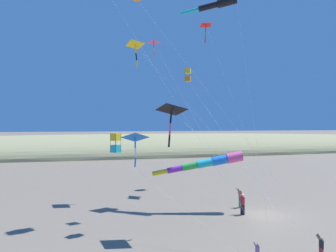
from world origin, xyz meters
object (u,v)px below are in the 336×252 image
person_adult_flyer (242,202)px  kite_delta_purple_drifting (135,138)px  kite_box_white_trailing (116,143)px  person_bystander_far (240,197)px  person_child_green_jacket (321,246)px  person_child_grey_jacket (257,251)px  kite_delta_striped_overhead (136,45)px  kite_windsock_orange_high_right (210,162)px  kite_delta_rainbow_low_near (155,44)px  kite_delta_yellow_midlevel (206,25)px  kite_box_small_distant (188,75)px  kite_windsock_black_fish_shape (217,4)px  kite_delta_blue_topmost (172,110)px

person_adult_flyer → kite_delta_purple_drifting: bearing=60.7°
kite_box_white_trailing → person_bystander_far: bearing=-75.0°
person_child_green_jacket → person_child_grey_jacket: bearing=84.9°
kite_delta_striped_overhead → kite_windsock_orange_high_right: bearing=-137.5°
person_child_grey_jacket → kite_delta_striped_overhead: bearing=16.3°
kite_windsock_orange_high_right → kite_delta_rainbow_low_near: bearing=81.6°
kite_delta_yellow_midlevel → kite_box_small_distant: kite_delta_yellow_midlevel is taller
kite_box_small_distant → kite_windsock_black_fish_shape: (-7.75, -0.48, 5.63)m
person_adult_flyer → kite_delta_rainbow_low_near: (2.31, 7.02, 13.35)m
kite_box_white_trailing → kite_delta_purple_drifting: kite_box_white_trailing is taller
person_child_grey_jacket → kite_windsock_orange_high_right: kite_windsock_orange_high_right is taller
kite_delta_yellow_midlevel → kite_box_small_distant: (2.68, 1.31, -5.31)m
person_child_grey_jacket → kite_box_white_trailing: bearing=46.1°
person_child_grey_jacket → person_bystander_far: 10.76m
kite_windsock_black_fish_shape → kite_delta_purple_drifting: bearing=88.3°
person_child_green_jacket → kite_delta_purple_drifting: (13.00, 8.82, 5.58)m
kite_windsock_black_fish_shape → kite_windsock_orange_high_right: size_ratio=1.77×
kite_delta_yellow_midlevel → person_child_green_jacket: bearing=-179.9°
person_child_grey_jacket → kite_windsock_black_fish_shape: (12.43, -2.91, 18.60)m
person_child_grey_jacket → kite_delta_yellow_midlevel: size_ratio=0.06×
person_child_green_jacket → person_bystander_far: (10.26, -0.38, 0.24)m
person_bystander_far → kite_delta_blue_topmost: kite_delta_blue_topmost is taller
person_bystander_far → kite_box_white_trailing: kite_box_white_trailing is taller
kite_box_white_trailing → kite_windsock_orange_high_right: size_ratio=0.63×
person_child_grey_jacket → kite_delta_rainbow_low_near: 17.55m
kite_delta_rainbow_low_near → kite_box_white_trailing: bearing=134.2°
person_adult_flyer → person_child_green_jacket: person_adult_flyer is taller
person_child_grey_jacket → kite_delta_striped_overhead: 22.22m
kite_box_white_trailing → kite_box_small_distant: size_ratio=0.49×
kite_delta_yellow_midlevel → kite_delta_blue_topmost: kite_delta_yellow_midlevel is taller
kite_delta_rainbow_low_near → kite_delta_blue_topmost: bearing=-177.3°
kite_box_white_trailing → kite_delta_purple_drifting: bearing=-20.1°
kite_delta_striped_overhead → kite_windsock_black_fish_shape: size_ratio=0.81×
kite_box_small_distant → kite_windsock_black_fish_shape: size_ratio=0.72×
kite_delta_purple_drifting → person_adult_flyer: bearing=-119.3°
person_adult_flyer → kite_windsock_black_fish_shape: bearing=5.3°
kite_delta_purple_drifting → kite_box_small_distant: kite_box_small_distant is taller
kite_delta_purple_drifting → person_bystander_far: bearing=-106.6°
kite_delta_striped_overhead → kite_windsock_orange_high_right: (-6.16, -5.64, -11.43)m
person_child_green_jacket → kite_delta_rainbow_low_near: (10.61, 7.47, 13.68)m
person_child_grey_jacket → kite_windsock_black_fish_shape: kite_windsock_black_fish_shape is taller
person_adult_flyer → kite_delta_striped_overhead: size_ratio=0.12×
kite_delta_yellow_midlevel → kite_windsock_black_fish_shape: size_ratio=0.96×
person_child_grey_jacket → kite_delta_yellow_midlevel: kite_delta_yellow_midlevel is taller
kite_delta_striped_overhead → kite_delta_blue_topmost: bearing=-173.8°
person_bystander_far → kite_delta_blue_topmost: (-4.70, 7.60, 7.55)m
person_child_green_jacket → kite_delta_striped_overhead: bearing=27.5°
person_bystander_far → kite_box_small_distant: size_ratio=0.12×
kite_delta_blue_topmost → kite_windsock_black_fish_shape: 14.42m
kite_delta_yellow_midlevel → kite_delta_striped_overhead: (-1.76, 8.34, -3.27)m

